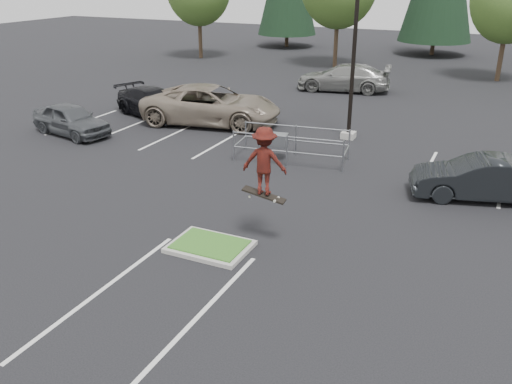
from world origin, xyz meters
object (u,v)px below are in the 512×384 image
at_px(skateboarder, 264,161).
at_px(car_l_grey, 70,119).
at_px(light_pole, 355,36).
at_px(car_l_black, 153,102).
at_px(car_far_silver, 344,78).
at_px(car_l_tan, 210,105).
at_px(decid_c, 510,1).
at_px(cart_corral, 279,140).
at_px(car_r_charc, 481,178).

relative_size(skateboarder, car_l_grey, 0.49).
bearing_deg(light_pole, car_l_grey, -157.53).
distance_m(car_l_black, car_far_silver, 12.78).
relative_size(light_pole, car_l_tan, 1.47).
height_order(decid_c, car_far_silver, decid_c).
distance_m(cart_corral, skateboarder, 7.53).
relative_size(light_pole, car_l_black, 1.98).
bearing_deg(light_pole, decid_c, 72.89).
relative_size(skateboarder, car_l_tan, 0.30).
distance_m(decid_c, car_far_silver, 12.51).
bearing_deg(car_l_tan, cart_corral, -134.58).
distance_m(car_l_tan, car_r_charc, 13.76).
distance_m(skateboarder, car_l_tan, 13.11).
bearing_deg(car_far_silver, car_l_grey, -40.25).
relative_size(car_l_black, car_r_charc, 1.14).
bearing_deg(cart_corral, car_l_tan, 137.94).
xyz_separation_m(light_pole, car_l_grey, (-12.00, -4.96, -3.83)).
distance_m(cart_corral, car_far_silver, 14.15).
xyz_separation_m(cart_corral, car_l_grey, (-10.25, -0.89, -0.07)).
xyz_separation_m(car_l_tan, car_far_silver, (3.79, 10.50, -0.11)).
height_order(car_l_black, car_l_grey, car_l_black).
xyz_separation_m(decid_c, car_r_charc, (0.51, -22.83, -4.51)).
bearing_deg(decid_c, car_r_charc, -88.72).
relative_size(skateboarder, car_r_charc, 0.47).
bearing_deg(cart_corral, car_r_charc, -14.71).
relative_size(car_l_grey, car_far_silver, 0.73).
distance_m(car_l_tan, car_far_silver, 11.16).
relative_size(decid_c, skateboarder, 3.99).
height_order(decid_c, cart_corral, decid_c).
relative_size(cart_corral, car_l_tan, 0.68).
distance_m(decid_c, cart_corral, 23.49).
bearing_deg(light_pole, car_r_charc, -39.81).
height_order(decid_c, car_r_charc, decid_c).
bearing_deg(skateboarder, car_l_tan, -63.91).
xyz_separation_m(light_pole, cart_corral, (-1.75, -4.07, -3.76)).
distance_m(cart_corral, car_l_black, 9.45).
distance_m(cart_corral, car_l_tan, 6.35).
bearing_deg(car_l_tan, car_r_charc, -119.48).
bearing_deg(car_far_silver, car_l_tan, -29.66).
height_order(light_pole, decid_c, light_pole).
bearing_deg(decid_c, car_l_tan, -124.27).
relative_size(car_l_black, car_l_grey, 1.20).
bearing_deg(decid_c, car_l_grey, -127.50).
relative_size(car_l_tan, car_l_grey, 1.61).
bearing_deg(car_far_silver, car_l_black, -44.59).
xyz_separation_m(light_pole, car_far_silver, (-3.21, 10.00, -3.71)).
height_order(light_pole, cart_corral, light_pole).
bearing_deg(car_l_tan, car_far_silver, -30.21).
bearing_deg(skateboarder, car_r_charc, -141.62).
distance_m(light_pole, car_l_grey, 13.54).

